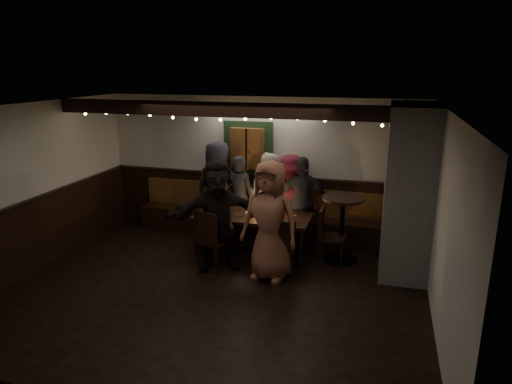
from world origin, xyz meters
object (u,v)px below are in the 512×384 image
(chair_near_left, at_px, (211,237))
(person_e, at_px, (302,202))
(chair_end, at_px, (327,232))
(person_g, at_px, (270,221))
(person_b, at_px, (240,197))
(chair_near_right, at_px, (281,245))
(person_d, at_px, (290,199))
(person_f, at_px, (218,215))
(high_top, at_px, (342,221))
(dining_table, at_px, (253,218))
(person_a, at_px, (218,189))
(person_c, at_px, (268,197))

(chair_near_left, xyz_separation_m, person_e, (1.19, 1.43, 0.26))
(chair_near_left, relative_size, person_e, 0.61)
(chair_end, bearing_deg, person_g, -132.54)
(chair_end, xyz_separation_m, person_b, (-1.72, 0.65, 0.27))
(chair_near_right, bearing_deg, person_b, 128.02)
(person_d, distance_m, person_f, 1.67)
(chair_near_left, xyz_separation_m, chair_near_right, (1.11, 0.05, -0.03))
(chair_near_right, relative_size, high_top, 0.84)
(dining_table, bearing_deg, person_e, 41.59)
(chair_end, relative_size, person_d, 0.56)
(person_a, xyz_separation_m, person_c, (0.94, 0.05, -0.08))
(chair_end, height_order, person_g, person_g)
(dining_table, xyz_separation_m, chair_near_right, (0.66, -0.73, -0.12))
(person_c, relative_size, person_d, 1.02)
(dining_table, height_order, chair_end, chair_end)
(person_b, bearing_deg, chair_near_right, 138.18)
(person_c, bearing_deg, person_f, 82.62)
(chair_near_right, bearing_deg, high_top, 46.60)
(chair_end, bearing_deg, person_c, 149.48)
(dining_table, relative_size, person_d, 1.20)
(person_a, bearing_deg, person_f, 111.79)
(dining_table, bearing_deg, chair_end, 1.41)
(chair_near_left, relative_size, person_c, 0.60)
(person_g, bearing_deg, person_f, -178.32)
(person_a, bearing_deg, person_e, -179.78)
(dining_table, xyz_separation_m, person_f, (-0.36, -0.69, 0.25))
(high_top, bearing_deg, person_b, 164.53)
(chair_near_right, xyz_separation_m, person_d, (-0.16, 1.47, 0.29))
(person_a, xyz_separation_m, person_b, (0.42, 0.00, -0.12))
(chair_near_right, height_order, person_a, person_a)
(person_d, bearing_deg, person_b, 0.42)
(chair_end, bearing_deg, person_e, 130.80)
(high_top, bearing_deg, dining_table, -174.36)
(person_f, xyz_separation_m, person_g, (0.86, -0.11, 0.03))
(person_a, distance_m, person_e, 1.61)
(person_c, distance_m, person_f, 1.49)
(person_a, relative_size, person_g, 0.99)
(high_top, relative_size, person_c, 0.66)
(person_e, bearing_deg, chair_end, 116.79)
(chair_end, height_order, person_a, person_a)
(chair_near_right, height_order, person_e, person_e)
(chair_near_right, xyz_separation_m, person_e, (0.08, 1.38, 0.29))
(person_a, bearing_deg, chair_near_left, 107.05)
(chair_near_right, distance_m, person_a, 2.12)
(chair_end, xyz_separation_m, person_f, (-1.63, -0.72, 0.37))
(person_e, xyz_separation_m, person_f, (-1.09, -1.34, 0.08))
(person_b, bearing_deg, person_a, 10.33)
(chair_near_right, bearing_deg, dining_table, 131.92)
(person_d, bearing_deg, chair_end, 134.07)
(chair_end, height_order, person_d, person_d)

